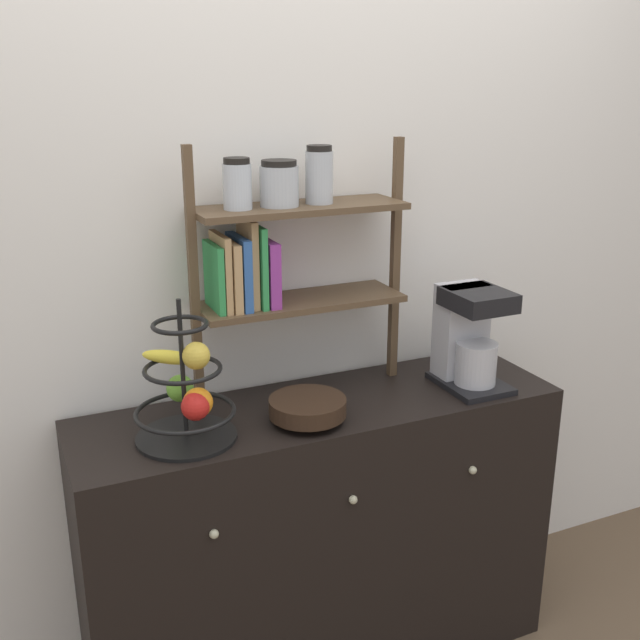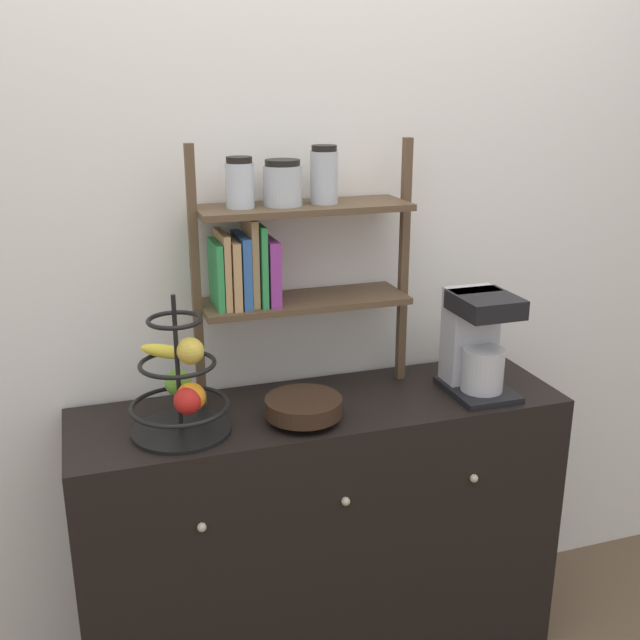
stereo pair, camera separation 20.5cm
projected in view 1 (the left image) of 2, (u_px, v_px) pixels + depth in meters
wall_back at (287, 241)px, 2.21m from camera, size 7.00×0.05×2.60m
sideboard at (321, 537)px, 2.26m from camera, size 1.41×0.42×0.87m
coffee_maker at (469, 336)px, 2.23m from camera, size 0.18×0.23×0.30m
fruit_stand at (187, 394)px, 1.89m from camera, size 0.26×0.26×0.38m
wooden_bowl at (308, 408)px, 2.01m from camera, size 0.21×0.21×0.07m
shelf_hutch at (275, 244)px, 2.06m from camera, size 0.64×0.20×0.73m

